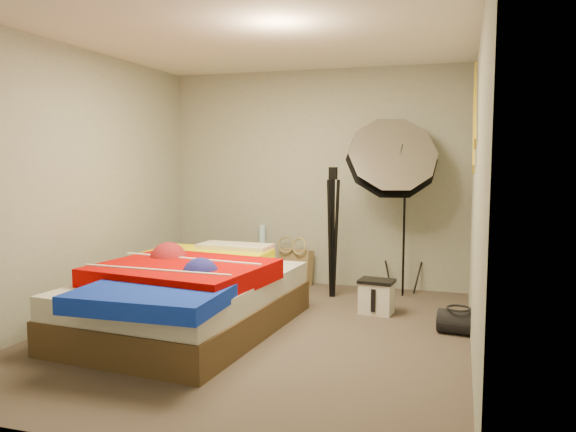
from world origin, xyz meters
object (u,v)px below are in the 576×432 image
at_px(wrapping_roll, 262,254).
at_px(camera_case, 376,298).
at_px(tote_bag, 296,267).
at_px(photo_umbrella, 391,161).
at_px(camera_tripod, 333,223).
at_px(bed, 188,294).
at_px(duffel_bag, 458,322).

distance_m(wrapping_roll, camera_case, 1.83).
height_order(wrapping_roll, camera_case, wrapping_roll).
xyz_separation_m(tote_bag, wrapping_roll, (-0.42, 0.00, 0.13)).
xyz_separation_m(photo_umbrella, camera_tripod, (-0.58, -0.21, -0.65)).
distance_m(camera_case, bed, 1.80).
xyz_separation_m(duffel_bag, photo_umbrella, (-0.73, 1.16, 1.35)).
distance_m(tote_bag, wrapping_roll, 0.44).
xyz_separation_m(tote_bag, camera_tripod, (0.55, -0.47, 0.59)).
bearing_deg(bed, wrapping_roll, 90.90).
distance_m(duffel_bag, bed, 2.33).
relative_size(tote_bag, photo_umbrella, 0.21).
distance_m(camera_case, camera_tripod, 1.00).
bearing_deg(wrapping_roll, tote_bag, 0.00).
bearing_deg(wrapping_roll, duffel_bag, -31.90).
bearing_deg(bed, duffel_bag, 14.06).
xyz_separation_m(duffel_bag, camera_tripod, (-1.31, 0.95, 0.70)).
xyz_separation_m(wrapping_roll, bed, (0.03, -1.98, -0.03)).
height_order(tote_bag, camera_case, tote_bag).
distance_m(wrapping_roll, camera_tripod, 1.17).
relative_size(tote_bag, camera_tripod, 0.30).
height_order(bed, camera_tripod, camera_tripod).
relative_size(duffel_bag, camera_tripod, 0.24).
bearing_deg(bed, photo_umbrella, 48.58).
relative_size(camera_case, photo_umbrella, 0.15).
bearing_deg(camera_case, wrapping_roll, 153.97).
bearing_deg(tote_bag, camera_case, -24.04).
xyz_separation_m(camera_case, duffel_bag, (0.76, -0.43, -0.05)).
distance_m(tote_bag, duffel_bag, 2.34).
bearing_deg(photo_umbrella, camera_case, -92.32).
bearing_deg(duffel_bag, camera_case, 158.17).
bearing_deg(bed, camera_tripod, 58.22).
distance_m(duffel_bag, camera_tripod, 1.76).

